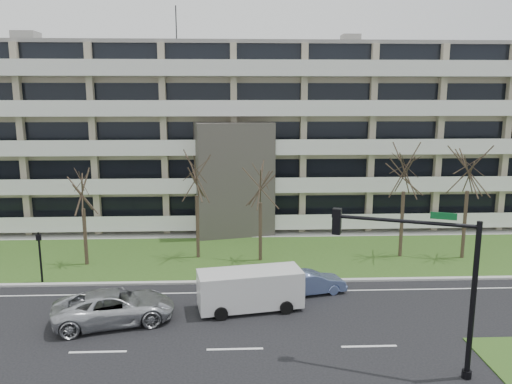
{
  "coord_description": "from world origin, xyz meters",
  "views": [
    {
      "loc": [
        0.08,
        -20.35,
        11.01
      ],
      "look_at": [
        1.35,
        10.0,
        5.15
      ],
      "focal_mm": 35.0,
      "sensor_mm": 36.0,
      "label": 1
    }
  ],
  "objects_px": {
    "blue_sedan": "(311,283)",
    "white_van": "(251,286)",
    "traffic_signal": "(423,270)",
    "pedestrian_signal": "(40,251)",
    "silver_pickup": "(114,307)"
  },
  "relations": [
    {
      "from": "blue_sedan",
      "to": "white_van",
      "type": "height_order",
      "value": "white_van"
    },
    {
      "from": "traffic_signal",
      "to": "pedestrian_signal",
      "type": "height_order",
      "value": "traffic_signal"
    },
    {
      "from": "blue_sedan",
      "to": "traffic_signal",
      "type": "xyz_separation_m",
      "value": [
        3.13,
        -8.18,
        3.66
      ]
    },
    {
      "from": "silver_pickup",
      "to": "white_van",
      "type": "bearing_deg",
      "value": -93.8
    },
    {
      "from": "silver_pickup",
      "to": "traffic_signal",
      "type": "xyz_separation_m",
      "value": [
        13.36,
        -4.91,
        3.5
      ]
    },
    {
      "from": "blue_sedan",
      "to": "white_van",
      "type": "relative_size",
      "value": 0.69
    },
    {
      "from": "blue_sedan",
      "to": "pedestrian_signal",
      "type": "xyz_separation_m",
      "value": [
        -15.85,
        2.28,
        1.35
      ]
    },
    {
      "from": "blue_sedan",
      "to": "pedestrian_signal",
      "type": "bearing_deg",
      "value": 68.01
    },
    {
      "from": "blue_sedan",
      "to": "pedestrian_signal",
      "type": "height_order",
      "value": "pedestrian_signal"
    },
    {
      "from": "blue_sedan",
      "to": "pedestrian_signal",
      "type": "distance_m",
      "value": 16.07
    },
    {
      "from": "white_van",
      "to": "pedestrian_signal",
      "type": "distance_m",
      "value": 13.13
    },
    {
      "from": "traffic_signal",
      "to": "blue_sedan",
      "type": "bearing_deg",
      "value": 131.91
    },
    {
      "from": "blue_sedan",
      "to": "white_van",
      "type": "xyz_separation_m",
      "value": [
        -3.45,
        -1.95,
        0.61
      ]
    },
    {
      "from": "silver_pickup",
      "to": "pedestrian_signal",
      "type": "relative_size",
      "value": 1.86
    },
    {
      "from": "silver_pickup",
      "to": "white_van",
      "type": "distance_m",
      "value": 6.93
    }
  ]
}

